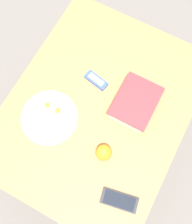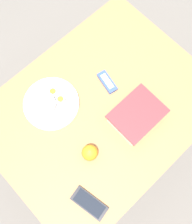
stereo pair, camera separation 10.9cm
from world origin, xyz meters
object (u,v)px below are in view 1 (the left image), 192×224
(food_container, at_px, (135,104))
(rice_plate, at_px, (49,118))
(candy_bar, at_px, (96,80))
(cell_phone, at_px, (119,200))
(orange_fruit, at_px, (104,152))

(food_container, bearing_deg, rice_plate, -52.60)
(candy_bar, xyz_separation_m, cell_phone, (0.43, 0.34, -0.00))
(orange_fruit, bearing_deg, rice_plate, -94.32)
(orange_fruit, height_order, rice_plate, same)
(orange_fruit, relative_size, rice_plate, 0.27)
(rice_plate, bearing_deg, food_container, 127.40)
(orange_fruit, relative_size, cell_phone, 0.43)
(food_container, bearing_deg, orange_fruit, -5.08)
(cell_phone, bearing_deg, orange_fruit, -133.68)
(food_container, relative_size, rice_plate, 0.87)
(food_container, relative_size, cell_phone, 1.37)
(food_container, relative_size, candy_bar, 1.86)
(rice_plate, height_order, cell_phone, rice_plate)
(rice_plate, relative_size, candy_bar, 2.12)
(orange_fruit, xyz_separation_m, rice_plate, (-0.02, -0.29, -0.01))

